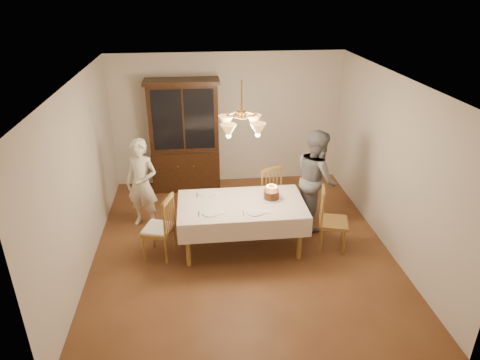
{
  "coord_description": "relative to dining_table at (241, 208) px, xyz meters",
  "views": [
    {
      "loc": [
        -0.63,
        -5.63,
        3.79
      ],
      "look_at": [
        0.0,
        0.2,
        1.05
      ],
      "focal_mm": 32.0,
      "sensor_mm": 36.0,
      "label": 1
    }
  ],
  "objects": [
    {
      "name": "room_shell",
      "position": [
        0.0,
        0.0,
        0.9
      ],
      "size": [
        5.0,
        5.0,
        5.0
      ],
      "color": "white",
      "rests_on": "ground"
    },
    {
      "name": "chair_left_end",
      "position": [
        -1.24,
        -0.12,
        -0.23
      ],
      "size": [
        0.53,
        0.55,
        1.0
      ],
      "color": "brown",
      "rests_on": "ground"
    },
    {
      "name": "place_setting_near_right",
      "position": [
        0.18,
        -0.3,
        0.08
      ],
      "size": [
        0.4,
        0.26,
        0.02
      ],
      "color": "white",
      "rests_on": "dining_table"
    },
    {
      "name": "chair_right_end",
      "position": [
        1.38,
        -0.19,
        -0.24
      ],
      "size": [
        0.52,
        0.53,
        1.0
      ],
      "color": "brown",
      "rests_on": "ground"
    },
    {
      "name": "chair_far_side",
      "position": [
        0.52,
        0.89,
        -0.24
      ],
      "size": [
        0.57,
        0.56,
        1.0
      ],
      "color": "brown",
      "rests_on": "ground"
    },
    {
      "name": "adult_in_grey",
      "position": [
        1.31,
        0.6,
        0.14
      ],
      "size": [
        0.69,
        0.85,
        1.65
      ],
      "primitive_type": "imported",
      "rotation": [
        0.0,
        0.0,
        1.65
      ],
      "color": "slate",
      "rests_on": "ground"
    },
    {
      "name": "place_setting_near_left",
      "position": [
        -0.46,
        -0.26,
        0.08
      ],
      "size": [
        0.39,
        0.24,
        0.02
      ],
      "color": "white",
      "rests_on": "dining_table"
    },
    {
      "name": "china_hutch",
      "position": [
        -0.85,
        2.25,
        0.36
      ],
      "size": [
        1.38,
        0.54,
        2.16
      ],
      "color": "black",
      "rests_on": "ground"
    },
    {
      "name": "birthday_cake",
      "position": [
        0.47,
        0.09,
        0.14
      ],
      "size": [
        0.3,
        0.3,
        0.22
      ],
      "color": "white",
      "rests_on": "dining_table"
    },
    {
      "name": "dining_table",
      "position": [
        0.0,
        0.0,
        0.0
      ],
      "size": [
        1.9,
        1.1,
        0.76
      ],
      "color": "brown",
      "rests_on": "ground"
    },
    {
      "name": "ground",
      "position": [
        0.0,
        0.0,
        -0.68
      ],
      "size": [
        5.0,
        5.0,
        0.0
      ],
      "primitive_type": "plane",
      "color": "#552E18",
      "rests_on": "ground"
    },
    {
      "name": "place_setting_far_left",
      "position": [
        -0.48,
        0.35,
        0.08
      ],
      "size": [
        0.38,
        0.23,
        0.02
      ],
      "color": "white",
      "rests_on": "dining_table"
    },
    {
      "name": "chandelier",
      "position": [
        -0.0,
        -0.0,
        1.29
      ],
      "size": [
        0.62,
        0.62,
        0.73
      ],
      "color": "#BF8C3F",
      "rests_on": "ground"
    },
    {
      "name": "elderly_woman",
      "position": [
        -1.55,
        0.84,
        0.08
      ],
      "size": [
        0.66,
        0.56,
        1.53
      ],
      "primitive_type": "imported",
      "rotation": [
        0.0,
        0.0,
        -0.41
      ],
      "color": "white",
      "rests_on": "ground"
    }
  ]
}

